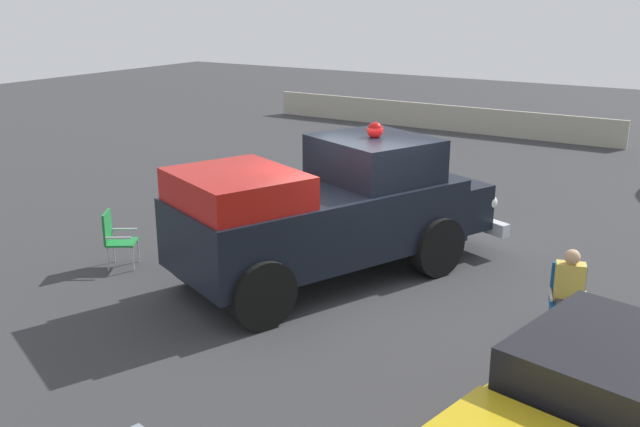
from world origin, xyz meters
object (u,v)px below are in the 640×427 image
spectator_seated (569,291)px  lawn_chair_near_truck (568,295)px  vintage_fire_truck (331,210)px  spectator_standing (340,167)px  classic_hot_rod (590,419)px  lawn_chair_by_car (115,235)px

spectator_seated → lawn_chair_near_truck: bearing=-70.9°
vintage_fire_truck → spectator_seated: bearing=177.4°
vintage_fire_truck → spectator_standing: (1.96, -3.59, -0.23)m
classic_hot_rod → vintage_fire_truck: bearing=-34.0°
vintage_fire_truck → lawn_chair_near_truck: (-3.96, 0.05, -0.61)m
classic_hot_rod → lawn_chair_near_truck: bearing=-72.9°
spectator_seated → spectator_standing: 7.05m
vintage_fire_truck → classic_hot_rod: size_ratio=1.36×
lawn_chair_by_car → lawn_chair_near_truck: bearing=-167.9°
lawn_chair_near_truck → lawn_chair_by_car: same height
classic_hot_rod → spectator_seated: (0.97, -3.17, -0.05)m
classic_hot_rod → spectator_standing: spectator_standing is taller
classic_hot_rod → lawn_chair_by_car: 8.62m
classic_hot_rod → spectator_seated: size_ratio=3.60×
vintage_fire_truck → lawn_chair_by_car: bearing=25.3°
spectator_seated → spectator_standing: bearing=-32.3°
lawn_chair_near_truck → classic_hot_rod: bearing=107.1°
vintage_fire_truck → spectator_standing: 4.09m
spectator_standing → lawn_chair_by_car: bearing=73.8°
lawn_chair_near_truck → spectator_standing: (5.92, -3.64, 0.37)m
spectator_seated → spectator_standing: size_ratio=0.77×
classic_hot_rod → spectator_seated: bearing=-73.0°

